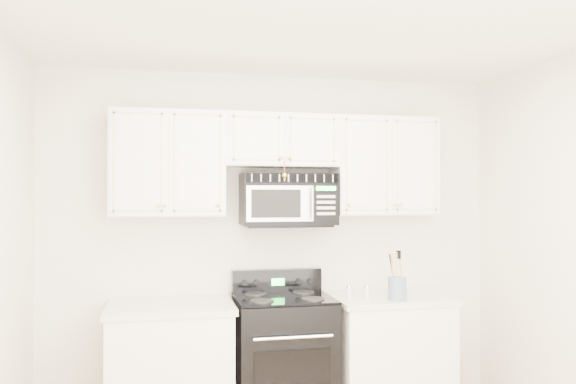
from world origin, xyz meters
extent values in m
cube|color=beige|center=(0.00, 1.75, 1.30)|extent=(3.50, 0.01, 2.60)
cube|color=silver|center=(-0.80, 1.44, 0.44)|extent=(0.82, 0.63, 0.88)
cube|color=beige|center=(-0.80, 1.44, 0.90)|extent=(0.86, 0.65, 0.04)
cube|color=silver|center=(0.80, 1.44, 0.44)|extent=(0.82, 0.63, 0.88)
cube|color=beige|center=(0.80, 1.44, 0.90)|extent=(0.86, 0.65, 0.04)
cube|color=black|center=(0.00, 1.45, 0.46)|extent=(0.69, 0.59, 0.92)
cube|color=black|center=(0.00, 1.15, 0.45)|extent=(0.53, 0.01, 0.36)
cylinder|color=silver|center=(0.00, 1.13, 0.72)|extent=(0.55, 0.02, 0.02)
cube|color=black|center=(0.00, 1.45, 0.93)|extent=(0.69, 0.59, 0.02)
cube|color=black|center=(0.00, 1.71, 1.01)|extent=(0.69, 0.08, 0.18)
cube|color=#2AEE43|center=(0.00, 1.67, 1.01)|extent=(0.10, 0.00, 0.05)
cube|color=silver|center=(-0.82, 1.58, 1.90)|extent=(0.80, 0.33, 0.75)
cube|color=silver|center=(0.82, 1.58, 1.90)|extent=(0.80, 0.33, 0.75)
cube|color=silver|center=(0.00, 1.58, 2.08)|extent=(0.84, 0.33, 0.39)
sphere|color=gold|center=(-0.84, 1.40, 1.60)|extent=(0.03, 0.03, 0.03)
sphere|color=gold|center=(-0.48, 1.40, 1.60)|extent=(0.03, 0.03, 0.03)
sphere|color=gold|center=(0.48, 1.40, 1.60)|extent=(0.03, 0.03, 0.03)
sphere|color=gold|center=(0.84, 1.40, 1.60)|extent=(0.03, 0.03, 0.03)
sphere|color=gold|center=(-0.03, 1.40, 1.94)|extent=(0.03, 0.03, 0.03)
sphere|color=gold|center=(0.03, 1.40, 1.94)|extent=(0.03, 0.03, 0.03)
cylinder|color=red|center=(0.00, 1.40, 1.88)|extent=(0.01, 0.00, 0.12)
sphere|color=gold|center=(0.00, 1.40, 1.81)|extent=(0.04, 0.04, 0.04)
cube|color=black|center=(0.06, 1.58, 1.64)|extent=(0.70, 0.35, 0.38)
cube|color=beige|center=(0.06, 1.41, 1.79)|extent=(0.68, 0.01, 0.07)
cube|color=#ACACAC|center=(-0.04, 1.40, 1.61)|extent=(0.49, 0.01, 0.26)
cube|color=black|center=(-0.07, 1.39, 1.61)|extent=(0.36, 0.01, 0.20)
cube|color=black|center=(0.30, 1.40, 1.61)|extent=(0.19, 0.01, 0.26)
cube|color=#2AEE43|center=(0.30, 1.39, 1.72)|extent=(0.15, 0.00, 0.03)
cylinder|color=silver|center=(0.19, 1.36, 1.61)|extent=(0.02, 0.02, 0.22)
cylinder|color=#4B6077|center=(0.79, 1.24, 1.00)|extent=(0.13, 0.13, 0.16)
cylinder|color=#AA8B4A|center=(0.82, 1.24, 1.08)|extent=(0.01, 0.01, 0.28)
cylinder|color=black|center=(0.77, 1.27, 1.09)|extent=(0.01, 0.01, 0.31)
cylinder|color=#AA8B4A|center=(0.77, 1.21, 1.10)|extent=(0.01, 0.01, 0.33)
cylinder|color=black|center=(0.82, 1.24, 1.08)|extent=(0.01, 0.01, 0.28)
cylinder|color=#AA8B4A|center=(0.77, 1.27, 1.09)|extent=(0.01, 0.01, 0.31)
cylinder|color=silver|center=(0.59, 1.32, 0.96)|extent=(0.04, 0.04, 0.08)
cylinder|color=silver|center=(0.59, 1.32, 1.01)|extent=(0.04, 0.04, 0.02)
cylinder|color=silver|center=(0.47, 1.37, 0.96)|extent=(0.04, 0.04, 0.08)
cylinder|color=silver|center=(0.47, 1.37, 1.01)|extent=(0.04, 0.04, 0.01)
camera|label=1|loc=(-0.83, -2.52, 1.66)|focal=35.00mm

